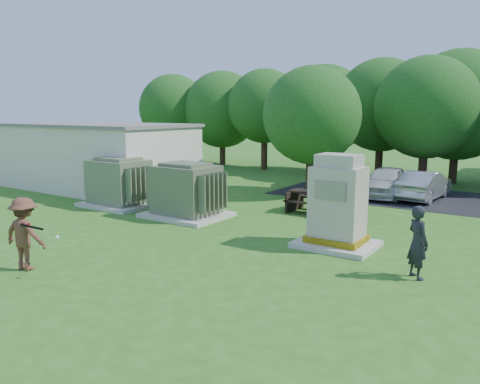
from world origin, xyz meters
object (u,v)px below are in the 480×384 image
Objects in this scene: picnic_table at (314,200)px; batter at (25,234)px; car_white at (386,182)px; person_at_picnic at (316,195)px; transformer_left at (119,183)px; generator_cabinet at (338,207)px; transformer_right at (186,192)px; person_by_generator at (418,242)px; car_silver_a at (424,185)px.

batter is at bearing -107.25° from picnic_table.
picnic_table is 10.72m from batter.
car_white is (4.41, 15.41, -0.22)m from batter.
batter is at bearing -110.31° from car_white.
transformer_left is at bearing 163.17° from person_at_picnic.
batter is at bearing -132.27° from generator_cabinet.
generator_cabinet is at bearing -143.55° from batter.
person_at_picnic is at bearing -119.49° from batter.
car_white is at bearing 59.74° from transformer_right.
generator_cabinet is 0.66× the size of car_white.
person_at_picnic is (3.32, 10.08, -0.17)m from batter.
person_at_picnic is (-2.42, 3.77, -0.44)m from generator_cabinet.
car_white is at bearing -117.25° from batter.
person_by_generator reaches higher than car_white.
person_at_picnic is at bearing -105.93° from car_white.
person_by_generator is 0.45× the size of car_silver_a.
car_silver_a is at bearing 61.66° from picnic_table.
transformer_right is at bearing 174.85° from generator_cabinet.
car_silver_a is (10.34, 8.72, -0.31)m from transformer_left.
person_at_picnic is (-5.05, 5.18, -0.13)m from person_by_generator.
transformer_right is 1.68× the size of person_by_generator.
batter is at bearing -58.21° from transformer_left.
car_white is (1.24, 5.19, 0.17)m from picnic_table.
transformer_left is 0.75× the size of car_silver_a.
car_silver_a is at bearing -36.52° from person_by_generator.
picnic_table is 1.07× the size of batter.
batter is (-3.18, -10.23, 0.40)m from picnic_table.
picnic_table is (7.44, 3.34, -0.44)m from transformer_left.
person_at_picnic is at bearing 22.88° from transformer_left.
generator_cabinet is at bearing -96.98° from person_at_picnic.
batter is at bearing -147.92° from person_at_picnic.
person_by_generator is (8.93, -1.98, -0.08)m from transformer_right.
transformer_right is at bearing -124.59° from car_white.
picnic_table is 7.45m from person_by_generator.
transformer_right is 9.15m from person_by_generator.
person_at_picnic is 5.44m from car_white.
generator_cabinet is 1.38× the size of picnic_table.
car_silver_a is (0.34, 9.29, -0.55)m from generator_cabinet.
person_at_picnic reaches higher than car_silver_a.
generator_cabinet is at bearing -86.04° from car_white.
person_by_generator is at bearing -45.73° from picnic_table.
car_white is (-3.95, 10.51, -0.19)m from person_by_generator.
transformer_right is at bearing 28.89° from person_by_generator.
generator_cabinet is 9.31m from car_silver_a.
picnic_table is 0.48× the size of car_white.
car_white is at bearing 10.80° from car_silver_a.
transformer_left is 12.17m from car_white.
person_at_picnic reaches higher than car_white.
car_white is (4.98, 8.53, -0.26)m from transformer_right.
transformer_right is at bearing -138.21° from picnic_table.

